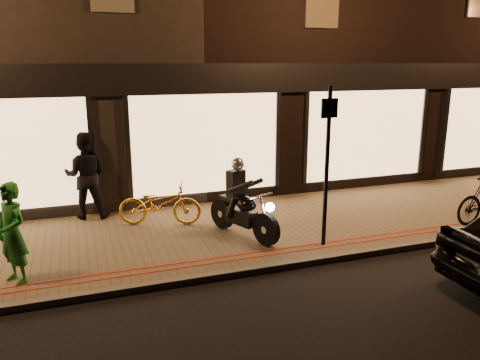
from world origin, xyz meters
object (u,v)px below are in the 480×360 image
motorcycle (242,206)px  bicycle_gold (160,204)px  person_green (12,233)px  sign_post (327,159)px

motorcycle → bicycle_gold: (-1.43, 1.22, -0.15)m
bicycle_gold → person_green: person_green is taller
motorcycle → person_green: person_green is taller
motorcycle → sign_post: size_ratio=0.61×
sign_post → bicycle_gold: size_ratio=1.71×
bicycle_gold → person_green: 3.29m
bicycle_gold → person_green: size_ratio=1.08×
motorcycle → person_green: bearing=167.9°
bicycle_gold → motorcycle: bearing=-111.6°
sign_post → person_green: sign_post is taller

